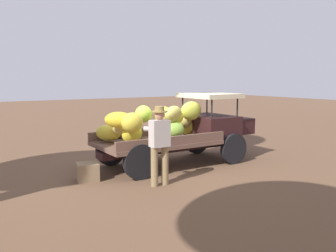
# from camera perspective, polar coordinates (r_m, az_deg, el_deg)

# --- Properties ---
(ground_plane) EXTENTS (60.00, 60.00, 0.00)m
(ground_plane) POSITION_cam_1_polar(r_m,az_deg,el_deg) (9.49, -0.42, -6.27)
(ground_plane) COLOR brown
(truck) EXTENTS (4.51, 1.79, 1.84)m
(truck) POSITION_cam_1_polar(r_m,az_deg,el_deg) (9.61, 1.87, -0.42)
(truck) COLOR black
(truck) RESTS_ON ground
(farmer) EXTENTS (0.53, 0.46, 1.68)m
(farmer) POSITION_cam_1_polar(r_m,az_deg,el_deg) (7.63, -1.34, -2.32)
(farmer) COLOR olive
(farmer) RESTS_ON ground
(wooden_crate) EXTENTS (0.56, 0.56, 0.39)m
(wooden_crate) POSITION_cam_1_polar(r_m,az_deg,el_deg) (8.37, -12.43, -6.98)
(wooden_crate) COLOR #83684B
(wooden_crate) RESTS_ON ground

